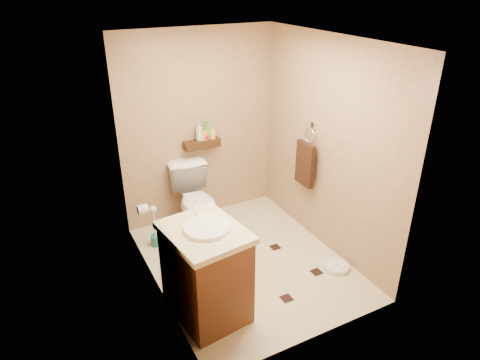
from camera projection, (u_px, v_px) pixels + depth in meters
ground at (246, 262)px, 4.81m from camera, size 2.50×2.50×0.00m
wall_back at (199, 128)px, 5.28m from camera, size 2.00×0.04×2.40m
wall_front at (324, 222)px, 3.29m from camera, size 2.00×0.04×2.40m
wall_left at (150, 185)px, 3.87m from camera, size 0.04×2.50×2.40m
wall_right at (327, 147)px, 4.70m from camera, size 0.04×2.50×2.40m
ceiling at (248, 40)px, 3.76m from camera, size 2.00×2.50×0.02m
wall_shelf at (202, 144)px, 5.30m from camera, size 0.46×0.14×0.10m
floor_accents at (252, 263)px, 4.79m from camera, size 1.18×1.38×0.01m
toilet at (196, 202)px, 5.19m from camera, size 0.54×0.86×0.85m
vanity at (206, 272)px, 3.89m from camera, size 0.72×0.84×1.07m
bathroom_scale at (336, 267)px, 4.69m from camera, size 0.36×0.36×0.06m
toilet_brush at (155, 232)px, 5.03m from camera, size 0.12×0.12×0.53m
towel_ring at (305, 162)px, 4.97m from camera, size 0.12×0.30×0.76m
toilet_paper at (143, 209)px, 4.67m from camera, size 0.12×0.11×0.12m
bottle_a at (199, 131)px, 5.21m from camera, size 0.09×0.09×0.24m
bottle_b at (204, 134)px, 5.26m from camera, size 0.08×0.08×0.16m
bottle_c at (207, 134)px, 5.27m from camera, size 0.13×0.13×0.14m
bottle_d at (208, 130)px, 5.26m from camera, size 0.13×0.13×0.24m
bottle_e at (212, 132)px, 5.29m from camera, size 0.10×0.10×0.17m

